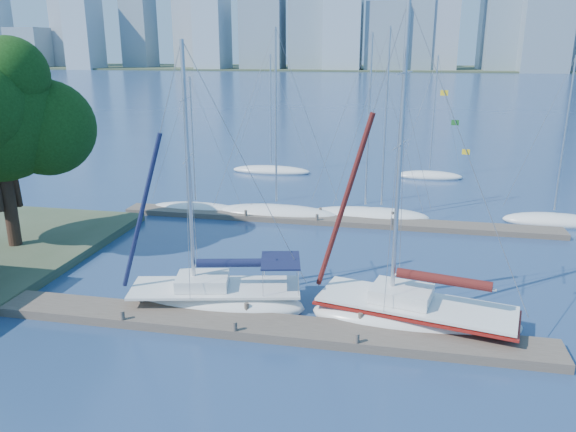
# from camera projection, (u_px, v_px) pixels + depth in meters

# --- Properties ---
(ground) EXTENTS (700.00, 700.00, 0.00)m
(ground) POSITION_uv_depth(u_px,v_px,m) (241.00, 329.00, 24.03)
(ground) COLOR navy
(ground) RESTS_ON ground
(near_dock) EXTENTS (26.00, 2.00, 0.40)m
(near_dock) POSITION_uv_depth(u_px,v_px,m) (241.00, 325.00, 23.98)
(near_dock) COLOR #50453B
(near_dock) RESTS_ON ground
(far_dock) EXTENTS (30.00, 1.80, 0.36)m
(far_dock) POSITION_uv_depth(u_px,v_px,m) (333.00, 220.00, 38.63)
(far_dock) COLOR #50453B
(far_dock) RESTS_ON ground
(far_shore) EXTENTS (800.00, 100.00, 1.50)m
(far_shore) POSITION_uv_depth(u_px,v_px,m) (393.00, 69.00, 324.52)
(far_shore) COLOR #38472D
(far_shore) RESTS_ON ground
(sailboat_navy) EXTENTS (8.76, 4.45, 12.50)m
(sailboat_navy) POSITION_uv_depth(u_px,v_px,m) (216.00, 287.00, 25.92)
(sailboat_navy) COLOR white
(sailboat_navy) RESTS_ON ground
(sailboat_maroon) EXTENTS (9.36, 4.77, 13.98)m
(sailboat_maroon) POSITION_uv_depth(u_px,v_px,m) (415.00, 302.00, 24.15)
(sailboat_maroon) COLOR white
(sailboat_maroon) RESTS_ON ground
(bg_boat_0) EXTENTS (7.02, 2.22, 9.98)m
(bg_boat_0) POSITION_uv_depth(u_px,v_px,m) (196.00, 208.00, 41.36)
(bg_boat_0) COLOR white
(bg_boat_0) RESTS_ON ground
(bg_boat_1) EXTENTS (9.16, 5.22, 13.26)m
(bg_boat_1) POSITION_uv_depth(u_px,v_px,m) (277.00, 213.00, 40.04)
(bg_boat_1) COLOR white
(bg_boat_1) RESTS_ON ground
(bg_boat_2) EXTENTS (8.26, 3.56, 12.89)m
(bg_boat_2) POSITION_uv_depth(u_px,v_px,m) (365.00, 214.00, 39.68)
(bg_boat_2) COLOR white
(bg_boat_2) RESTS_ON ground
(bg_boat_3) EXTENTS (6.74, 2.33, 13.29)m
(bg_boat_3) POSITION_uv_depth(u_px,v_px,m) (381.00, 215.00, 39.40)
(bg_boat_3) COLOR white
(bg_boat_3) RESTS_ON ground
(bg_boat_5) EXTENTS (6.83, 3.34, 11.49)m
(bg_boat_5) POSITION_uv_depth(u_px,v_px,m) (553.00, 220.00, 38.30)
(bg_boat_5) COLOR white
(bg_boat_5) RESTS_ON ground
(bg_boat_6) EXTENTS (7.79, 2.81, 11.36)m
(bg_boat_6) POSITION_uv_depth(u_px,v_px,m) (271.00, 170.00, 54.13)
(bg_boat_6) COLOR white
(bg_boat_6) RESTS_ON ground
(bg_boat_7) EXTENTS (6.27, 4.25, 11.25)m
(bg_boat_7) POSITION_uv_depth(u_px,v_px,m) (429.00, 175.00, 51.91)
(bg_boat_7) COLOR white
(bg_boat_7) RESTS_ON ground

